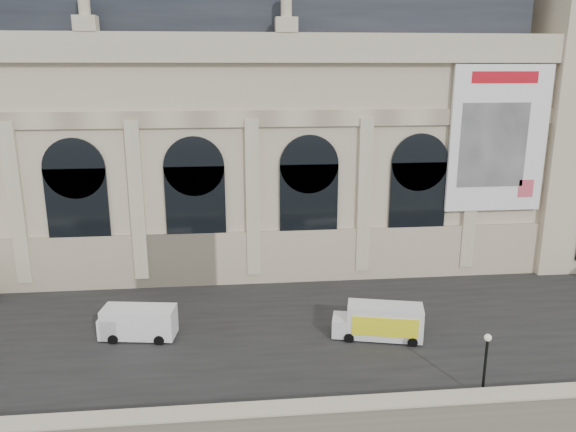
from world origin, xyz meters
The scene contains 7 objects.
quay centered at (0.00, 35.00, 3.00)m, with size 160.00×70.00×6.00m, color gray.
street centered at (0.00, 14.00, 6.03)m, with size 160.00×24.00×0.06m, color #2D2D2D.
parapet centered at (0.00, 0.60, 6.62)m, with size 160.00×1.40×1.21m.
museum centered at (-5.98, 30.86, 19.72)m, with size 69.00×18.70×29.10m.
van_c centered at (-8.13, 12.07, 7.23)m, with size 5.67×2.84×2.42m.
box_truck centered at (9.64, 10.20, 7.31)m, with size 6.78×3.57×2.61m.
lamp_right centered at (13.77, 1.91, 8.14)m, with size 0.44×0.44×4.30m.
Camera 1 is at (-0.86, -26.38, 25.38)m, focal length 35.00 mm.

